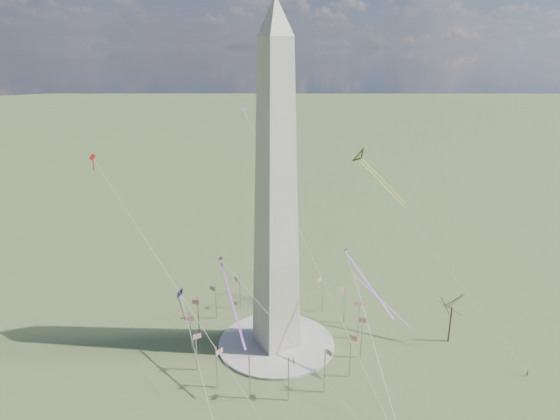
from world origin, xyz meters
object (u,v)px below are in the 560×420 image
person_east (527,373)px  kite_delta_black (362,159)px  washington_monument (276,197)px  tree_near (452,305)px

person_east → kite_delta_black: bearing=-102.5°
washington_monument → person_east: (53.47, -48.80, -47.03)m
kite_delta_black → tree_near: bearing=84.6°
washington_monument → person_east: size_ratio=54.33×
tree_near → kite_delta_black: bearing=103.1°
tree_near → person_east: (5.59, -23.49, -11.85)m
washington_monument → kite_delta_black: washington_monument is taller
tree_near → person_east: bearing=-76.6°
washington_monument → person_east: 86.33m
washington_monument → person_east: washington_monument is taller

